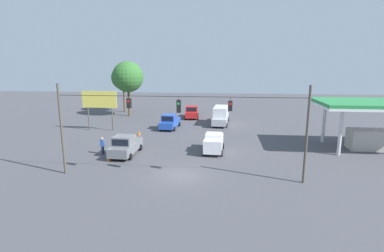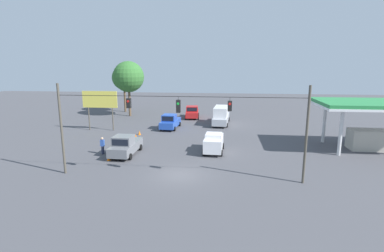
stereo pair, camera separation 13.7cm
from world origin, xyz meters
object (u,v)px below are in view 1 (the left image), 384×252
roadside_billboard (99,102)px  overhead_signal_span (179,123)px  gas_station (371,115)px  tree_horizon_right (128,77)px  traffic_cone_nearest (109,158)px  traffic_cone_fifth (135,136)px  pedestrian (102,146)px  tree_horizon_left (123,78)px  pickup_truck_grey_parked_shoulder (125,146)px  pickup_truck_red_withflow_deep (192,112)px  sedan_white_crossing_near (214,142)px  traffic_cone_farthest (139,133)px  pickup_truck_blue_withflow_far (170,122)px  box_truck_silver_oncoming_deep (221,115)px  traffic_cone_second (119,151)px  traffic_cone_third (125,146)px  traffic_cone_fourth (130,141)px

roadside_billboard → overhead_signal_span: bearing=129.4°
gas_station → tree_horizon_right: 36.93m
traffic_cone_nearest → traffic_cone_fifth: bearing=-90.7°
gas_station → roadside_billboard: roadside_billboard is taller
pedestrian → tree_horizon_left: bearing=-76.2°
traffic_cone_fifth → pickup_truck_grey_parked_shoulder: bearing=98.0°
pickup_truck_red_withflow_deep → pickup_truck_grey_parked_shoulder: same height
traffic_cone_nearest → sedan_white_crossing_near: bearing=-158.4°
overhead_signal_span → tree_horizon_right: (13.10, -28.06, 2.26)m
traffic_cone_farthest → tree_horizon_right: tree_horizon_right is taller
gas_station → pickup_truck_blue_withflow_far: bearing=-19.3°
roadside_billboard → tree_horizon_left: size_ratio=0.63×
pickup_truck_grey_parked_shoulder → traffic_cone_nearest: bearing=62.4°
sedan_white_crossing_near → box_truck_silver_oncoming_deep: bearing=-92.1°
sedan_white_crossing_near → traffic_cone_fifth: 10.97m
traffic_cone_second → traffic_cone_fifth: size_ratio=1.00×
sedan_white_crossing_near → traffic_cone_fifth: sedan_white_crossing_near is taller
overhead_signal_span → traffic_cone_third: bearing=-47.1°
overhead_signal_span → tree_horizon_left: size_ratio=2.28×
overhead_signal_span → traffic_cone_farthest: 16.70m
sedan_white_crossing_near → roadside_billboard: bearing=-28.8°
traffic_cone_nearest → traffic_cone_farthest: same height
traffic_cone_second → pedestrian: pedestrian is taller
sedan_white_crossing_near → gas_station: bearing=-170.4°
pickup_truck_red_withflow_deep → tree_horizon_left: 15.61m
sedan_white_crossing_near → tree_horizon_right: tree_horizon_right is taller
tree_horizon_left → traffic_cone_second: bearing=107.1°
sedan_white_crossing_near → traffic_cone_second: bearing=9.4°
traffic_cone_nearest → tree_horizon_left: 30.70m
pickup_truck_red_withflow_deep → pedestrian: bearing=72.2°
traffic_cone_fifth → traffic_cone_nearest: bearing=89.3°
pickup_truck_red_withflow_deep → tree_horizon_right: size_ratio=0.54×
traffic_cone_fourth → tree_horizon_right: (5.76, -17.90, 6.61)m
pedestrian → box_truck_silver_oncoming_deep: bearing=-125.3°
traffic_cone_second → roadside_billboard: 12.75m
sedan_white_crossing_near → gas_station: gas_station is taller
gas_station → roadside_billboard: (32.75, -6.02, 0.20)m
tree_horizon_left → pickup_truck_blue_withflow_far: bearing=129.1°
pickup_truck_red_withflow_deep → roadside_billboard: bearing=43.0°
overhead_signal_span → pickup_truck_red_withflow_deep: (1.89, -27.33, -3.65)m
box_truck_silver_oncoming_deep → sedan_white_crossing_near: (0.56, 14.93, -0.31)m
traffic_cone_third → traffic_cone_fourth: bearing=-87.1°
sedan_white_crossing_near → traffic_cone_fifth: size_ratio=7.47×
traffic_cone_third → traffic_cone_nearest: bearing=86.7°
pickup_truck_red_withflow_deep → traffic_cone_farthest: size_ratio=9.20×
traffic_cone_second → tree_horizon_right: size_ratio=0.06×
pickup_truck_red_withflow_deep → gas_station: bearing=141.3°
traffic_cone_fourth → traffic_cone_farthest: bearing=-88.4°
pickup_truck_blue_withflow_far → tree_horizon_left: (11.38, -14.02, 5.50)m
traffic_cone_nearest → traffic_cone_second: same height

